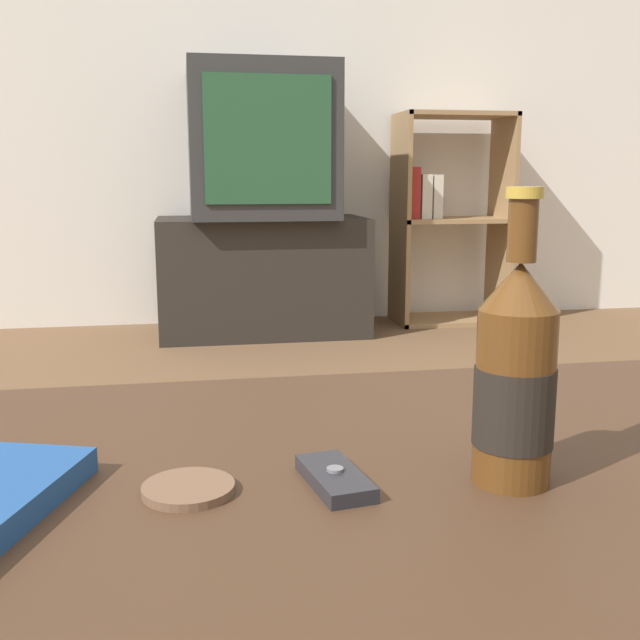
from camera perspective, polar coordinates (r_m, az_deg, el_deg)
back_wall at (r=3.65m, az=-9.45°, el=20.41°), size 8.00×0.05×2.60m
coffee_table at (r=0.66m, az=-2.61°, el=-18.80°), size 1.29×0.89×0.41m
tv_stand at (r=3.33m, az=-4.40°, el=3.38°), size 0.90×0.47×0.51m
television at (r=3.30m, az=-4.55°, el=13.29°), size 0.61×0.60×0.63m
bookshelf at (r=3.59m, az=9.45°, el=7.94°), size 0.52×0.30×0.97m
beer_bottle at (r=0.70m, az=14.65°, el=-4.32°), size 0.07×0.07×0.27m
cell_phone at (r=0.70m, az=1.15°, el=-11.95°), size 0.06×0.11×0.02m
coaster at (r=0.70m, az=-10.00°, el=-12.54°), size 0.08×0.08×0.01m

